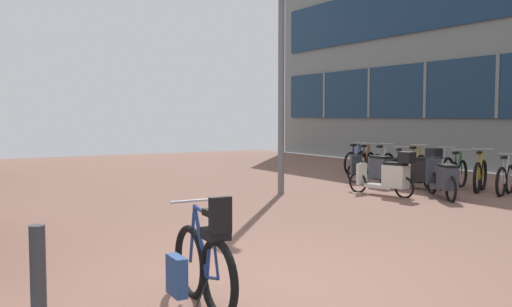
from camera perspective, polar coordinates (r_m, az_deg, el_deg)
name	(u,v)px	position (r m, az deg, el deg)	size (l,w,h in m)	color
ground	(367,275)	(6.50, 11.20, -12.06)	(21.00, 40.00, 0.13)	#2D2934
bicycle_foreground	(202,265)	(5.24, -5.48, -11.21)	(0.68, 1.37, 1.09)	black
bicycle_rack_00	(506,180)	(13.60, 24.06, -2.46)	(1.27, 0.55, 0.94)	black
bicycle_rack_01	(480,176)	(13.98, 21.85, -2.13)	(1.30, 0.73, 1.02)	black
bicycle_rack_02	(457,174)	(14.42, 19.82, -1.98)	(1.25, 0.56, 0.97)	black
bicycle_rack_03	(442,171)	(15.00, 18.37, -1.70)	(1.33, 0.49, 0.99)	black
bicycle_rack_04	(416,169)	(15.27, 15.93, -1.50)	(1.35, 0.56, 1.03)	black
bicycle_rack_05	(400,168)	(15.82, 14.47, -1.41)	(1.11, 0.72, 0.94)	black
bicycle_rack_06	(383,165)	(16.27, 12.75, -1.17)	(1.31, 0.54, 1.00)	black
bicycle_rack_07	(366,164)	(16.74, 11.12, -1.03)	(1.26, 0.68, 0.98)	black
bicycle_rack_08	(356,162)	(17.36, 10.15, -0.85)	(1.31, 0.54, 0.97)	black
scooter_near	(390,175)	(12.56, 13.45, -2.19)	(0.70, 1.64, 1.01)	black
scooter_mid	(443,179)	(12.47, 18.52, -2.52)	(0.95, 1.55, 0.86)	black
scooter_far	(375,169)	(14.33, 11.97, -1.60)	(0.52, 1.80, 0.79)	black
scooter_extra	(419,170)	(13.92, 16.28, -1.64)	(0.52, 1.74, 1.02)	black
lamp_post	(281,52)	(12.56, 2.60, 10.27)	(0.20, 0.52, 5.67)	slate
bollard_near	(38,285)	(4.70, -21.27, -12.36)	(0.12, 0.12, 0.92)	#38383D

